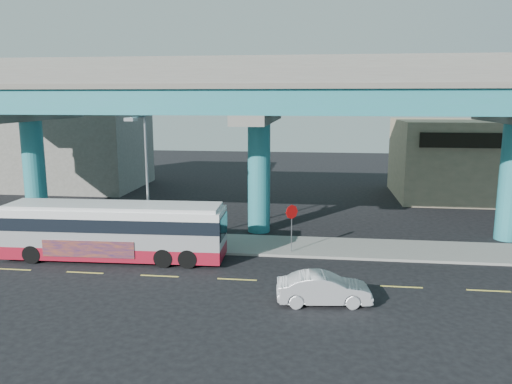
# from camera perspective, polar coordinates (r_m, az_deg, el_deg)

# --- Properties ---
(ground) EXTENTS (120.00, 120.00, 0.00)m
(ground) POSITION_cam_1_polar(r_m,az_deg,el_deg) (25.59, -2.08, -9.73)
(ground) COLOR black
(ground) RESTS_ON ground
(sidewalk) EXTENTS (70.00, 4.00, 0.15)m
(sidewalk) POSITION_cam_1_polar(r_m,az_deg,el_deg) (30.73, -0.44, -6.05)
(sidewalk) COLOR gray
(sidewalk) RESTS_ON ground
(lane_markings) EXTENTS (58.00, 0.12, 0.01)m
(lane_markings) POSITION_cam_1_polar(r_m,az_deg,el_deg) (25.31, -2.19, -9.95)
(lane_markings) COLOR #D8C64C
(lane_markings) RESTS_ON ground
(viaduct) EXTENTS (52.00, 12.40, 11.70)m
(viaduct) POSITION_cam_1_polar(r_m,az_deg,el_deg) (33.00, 0.38, 11.07)
(viaduct) COLOR teal
(viaduct) RESTS_ON ground
(building_beige) EXTENTS (14.00, 10.23, 7.00)m
(building_beige) POSITION_cam_1_polar(r_m,az_deg,el_deg) (49.04, 23.85, 3.44)
(building_beige) COLOR tan
(building_beige) RESTS_ON ground
(building_concrete) EXTENTS (12.00, 10.00, 9.00)m
(building_concrete) POSITION_cam_1_polar(r_m,az_deg,el_deg) (53.50, -19.50, 5.34)
(building_concrete) COLOR gray
(building_concrete) RESTS_ON ground
(transit_bus) EXTENTS (12.42, 3.06, 3.16)m
(transit_bus) POSITION_cam_1_polar(r_m,az_deg,el_deg) (28.98, -15.82, -4.09)
(transit_bus) COLOR maroon
(transit_bus) RESTS_ON ground
(sedan) EXTENTS (2.37, 4.45, 1.36)m
(sedan) POSITION_cam_1_polar(r_m,az_deg,el_deg) (22.51, 7.74, -10.90)
(sedan) COLOR #BCBCC1
(sedan) RESTS_ON ground
(street_lamp) EXTENTS (0.50, 2.58, 7.94)m
(street_lamp) POSITION_cam_1_polar(r_m,az_deg,el_deg) (29.06, -12.78, 3.25)
(street_lamp) COLOR gray
(street_lamp) RESTS_ON sidewalk
(stop_sign) EXTENTS (0.67, 0.55, 2.78)m
(stop_sign) POSITION_cam_1_polar(r_m,az_deg,el_deg) (28.69, 4.10, -2.94)
(stop_sign) COLOR gray
(stop_sign) RESTS_ON sidewalk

